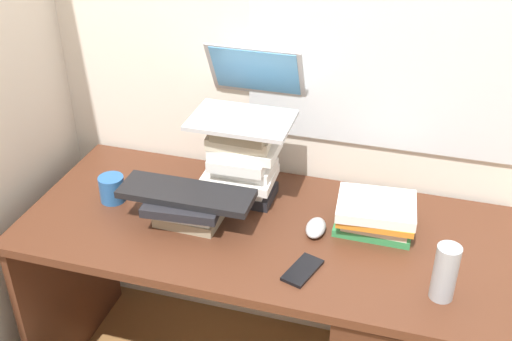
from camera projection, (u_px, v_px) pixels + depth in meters
The scene contains 11 objects.
wall_back at pixel (297, 15), 1.99m from camera, with size 6.00×0.06×2.60m.
desk at pixel (376, 335), 2.02m from camera, with size 1.52×0.67×0.74m.
book_stack_tall at pixel (243, 160), 2.04m from camera, with size 0.24×0.19×0.28m.
book_stack_keyboard_riser at pixel (187, 208), 1.96m from camera, with size 0.25×0.20×0.09m.
book_stack_side at pixel (376, 214), 1.93m from camera, with size 0.25×0.20×0.10m.
laptop at pixel (248, 99), 1.99m from camera, with size 0.32×0.32×0.21m.
keyboard at pixel (186, 194), 1.93m from camera, with size 0.42×0.14×0.02m, color black.
computer_mouse at pixel (316, 228), 1.93m from camera, with size 0.06×0.10×0.04m, color #A5A8AD.
mug at pixel (113, 189), 2.07m from camera, with size 0.12×0.08×0.09m.
water_bottle at pixel (445, 273), 1.65m from camera, with size 0.06×0.06×0.17m, color #999EA5.
cell_phone at pixel (303, 270), 1.78m from camera, with size 0.07×0.14×0.01m, color black.
Camera 1 is at (0.43, -1.54, 1.90)m, focal length 44.06 mm.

